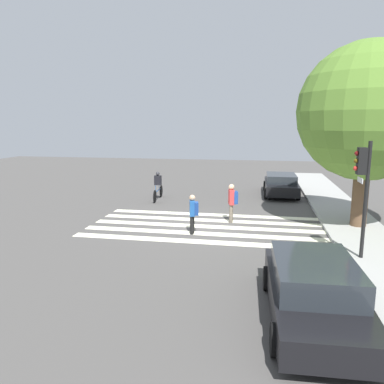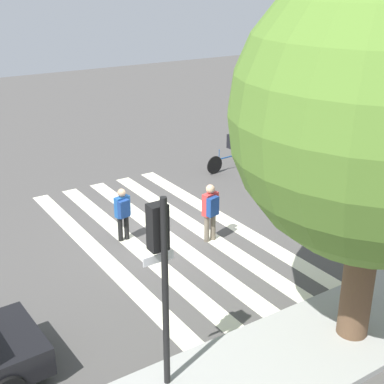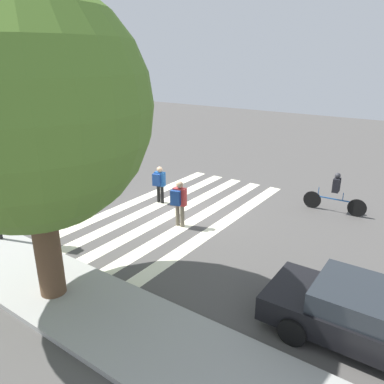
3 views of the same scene
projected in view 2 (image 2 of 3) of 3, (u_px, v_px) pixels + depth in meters
name	position (u px, v px, depth m)	size (l,w,h in m)	color
ground_plane	(165.00, 235.00, 16.01)	(60.00, 60.00, 0.00)	#4C4947
sidewalk_curb	(317.00, 344.00, 11.14)	(36.00, 2.50, 0.14)	#9E9E99
crosswalk_stripes	(165.00, 235.00, 16.01)	(4.81, 10.00, 0.01)	#F2EDCC
traffic_light	(161.00, 257.00, 9.14)	(0.60, 0.50, 3.89)	black
street_tree	(381.00, 116.00, 9.64)	(5.57, 5.57, 7.66)	brown
pedestrian_adult_blue_shirt	(123.00, 211.00, 15.32)	(0.48, 0.43, 1.61)	black
pedestrian_adult_tall_backpack	(211.00, 209.00, 15.26)	(0.52, 0.47, 1.74)	#6B6051
cyclist_near_curb	(232.00, 149.00, 21.11)	(2.45, 0.41, 1.66)	black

